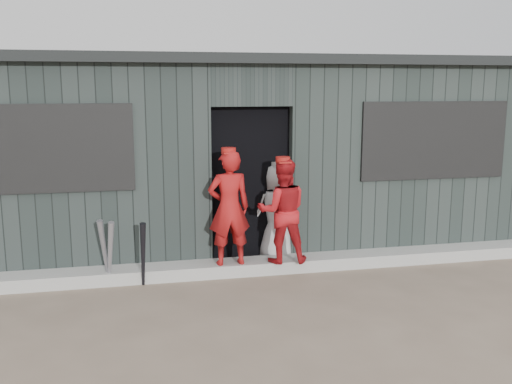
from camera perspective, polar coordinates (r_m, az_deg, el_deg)
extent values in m
plane|color=brown|center=(5.40, 4.14, -13.99)|extent=(80.00, 80.00, 0.00)
cube|color=gray|center=(7.02, -0.03, -7.41)|extent=(8.00, 0.36, 0.15)
cone|color=gray|center=(6.63, -14.39, -6.00)|extent=(0.15, 0.28, 0.78)
cone|color=gray|center=(6.65, -14.90, -5.86)|extent=(0.14, 0.31, 0.81)
cone|color=black|center=(6.54, -11.23, -6.16)|extent=(0.09, 0.22, 0.77)
imported|color=maroon|center=(6.69, -2.71, -1.59)|extent=(0.51, 0.35, 1.37)
imported|color=#A81419|center=(6.80, 2.65, -1.91)|extent=(0.66, 0.54, 1.25)
imported|color=#AEAEAE|center=(7.27, 2.15, -2.16)|extent=(0.64, 0.42, 1.28)
cube|color=black|center=(8.40, -2.45, 3.43)|extent=(7.60, 2.70, 2.20)
cube|color=#282F2D|center=(6.94, -19.05, 1.76)|extent=(3.50, 0.20, 2.50)
cube|color=#2C3431|center=(7.79, 15.93, 2.84)|extent=(3.50, 0.20, 2.50)
cube|color=#28302E|center=(6.95, -0.53, 10.63)|extent=(1.00, 0.20, 0.50)
cube|color=#252C2A|center=(9.83, 20.64, 4.10)|extent=(0.20, 3.00, 2.50)
cube|color=#28302E|center=(9.76, -3.84, 4.71)|extent=(8.00, 0.20, 2.50)
cube|color=black|center=(8.34, -2.52, 12.74)|extent=(8.30, 3.30, 0.12)
cube|color=black|center=(6.80, -20.57, 4.05)|extent=(2.00, 0.04, 1.00)
cube|color=black|center=(7.73, 17.45, 4.94)|extent=(2.00, 0.04, 1.00)
cube|color=black|center=(7.40, -4.27, 3.61)|extent=(0.22, 0.22, 0.84)
cube|color=black|center=(7.38, -0.82, 3.23)|extent=(0.20, 0.17, 0.76)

